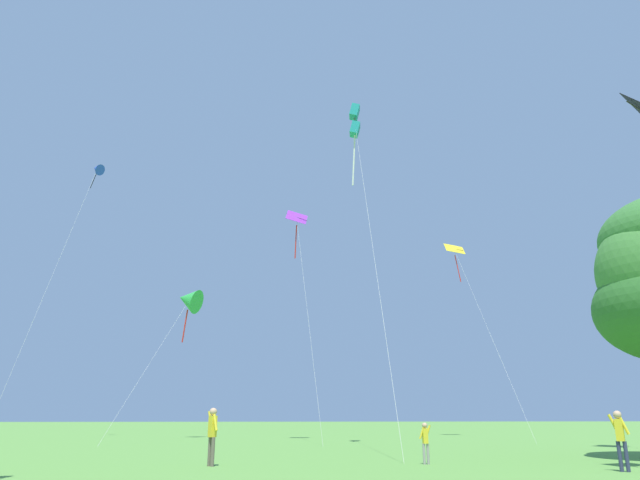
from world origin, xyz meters
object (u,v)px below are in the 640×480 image
at_px(kite_blue_delta, 97,169).
at_px(person_in_red_shirt, 212,431).
at_px(kite_green_small, 188,300).
at_px(kite_teal_box, 355,123).
at_px(kite_purple_streamer, 297,228).
at_px(kite_yellow_diamond, 457,258).
at_px(person_child_small, 425,439).
at_px(person_near_tree, 620,435).

relative_size(kite_blue_delta, person_in_red_shirt, 12.47).
distance_m(kite_green_small, kite_teal_box, 18.44).
relative_size(kite_purple_streamer, kite_green_small, 1.28).
bearing_deg(kite_purple_streamer, person_in_red_shirt, -102.30).
xyz_separation_m(kite_blue_delta, kite_yellow_diamond, (29.24, -1.16, -6.69)).
height_order(kite_blue_delta, kite_green_small, kite_blue_delta).
xyz_separation_m(kite_green_small, person_child_small, (10.14, -24.04, -8.94)).
height_order(person_child_small, person_near_tree, person_near_tree).
xyz_separation_m(kite_teal_box, person_near_tree, (4.48, -14.28, -16.96)).
relative_size(kite_teal_box, person_near_tree, 11.97).
distance_m(kite_yellow_diamond, kite_green_small, 21.54).
relative_size(kite_yellow_diamond, person_near_tree, 9.55).
distance_m(kite_green_small, person_near_tree, 32.17).
height_order(kite_blue_delta, kite_purple_streamer, kite_blue_delta).
bearing_deg(kite_teal_box, kite_blue_delta, 140.95).
bearing_deg(person_child_small, kite_green_small, 112.87).
xyz_separation_m(kite_blue_delta, kite_green_small, (8.12, -1.91, -10.85)).
bearing_deg(kite_green_small, kite_blue_delta, 166.74).
distance_m(person_child_small, person_in_red_shirt, 6.70).
bearing_deg(person_child_small, kite_yellow_diamond, 66.11).
relative_size(kite_blue_delta, person_near_tree, 13.27).
bearing_deg(person_near_tree, person_in_red_shirt, 163.74).
xyz_separation_m(kite_blue_delta, person_in_red_shirt, (11.56, -25.88, -19.52)).
bearing_deg(person_near_tree, kite_yellow_diamond, 77.09).
bearing_deg(kite_teal_box, person_child_small, -90.41).
bearing_deg(kite_blue_delta, kite_yellow_diamond, -2.28).
distance_m(kite_blue_delta, kite_teal_box, 23.76).
distance_m(kite_teal_box, person_in_red_shirt, 21.27).
xyz_separation_m(kite_purple_streamer, kite_yellow_diamond, (13.59, 5.98, 0.02)).
xyz_separation_m(kite_blue_delta, person_child_small, (18.26, -25.96, -19.79)).
bearing_deg(kite_teal_box, kite_yellow_diamond, 51.52).
xyz_separation_m(kite_yellow_diamond, person_near_tree, (-6.42, -28.00, -12.90)).
relative_size(kite_blue_delta, person_child_small, 16.89).
xyz_separation_m(kite_green_small, person_near_tree, (14.71, -27.25, -8.74)).
relative_size(kite_yellow_diamond, person_in_red_shirt, 8.98).
bearing_deg(person_near_tree, kite_blue_delta, 128.05).
distance_m(kite_yellow_diamond, person_in_red_shirt, 32.99).
height_order(kite_green_small, person_near_tree, kite_green_small).
xyz_separation_m(kite_purple_streamer, person_near_tree, (7.17, -22.02, -12.88)).
distance_m(kite_blue_delta, kite_yellow_diamond, 30.02).
bearing_deg(kite_purple_streamer, person_child_small, -82.11).
height_order(kite_purple_streamer, person_child_small, kite_purple_streamer).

